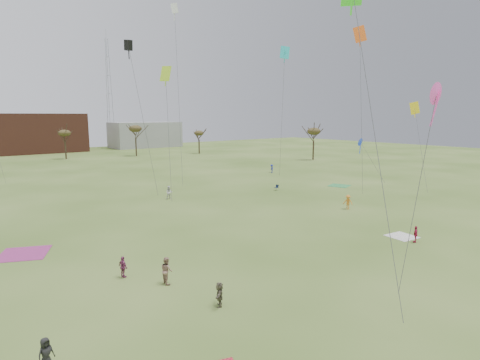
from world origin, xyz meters
TOP-DOWN VIEW (x-y plane):
  - ground at (0.00, 0.00)m, footprint 260.00×260.00m
  - spectator_fore_a at (11.52, 0.67)m, footprint 0.96×0.72m
  - spectator_fore_b at (-10.62, 6.74)m, footprint 0.78×0.97m
  - spectator_fore_c at (-9.68, 1.78)m, footprint 1.21×1.40m
  - flyer_mid_a at (-19.43, 1.72)m, footprint 0.87×0.70m
  - flyer_mid_b at (17.42, 12.49)m, footprint 1.06×1.33m
  - spectator_mid_d at (-12.59, 9.57)m, footprint 0.58×0.99m
  - spectator_mid_e at (2.97, 31.58)m, footprint 1.09×1.00m
  - flyer_far_c at (31.50, 41.45)m, footprint 0.98×1.24m
  - blanket_cream at (12.17, 2.32)m, footprint 2.73×2.73m
  - blanket_plum at (-17.25, 19.50)m, footprint 4.95×4.95m
  - blanket_olive at (30.00, 23.50)m, footprint 4.03×4.03m
  - camp_chair_right at (19.09, 27.03)m, footprint 0.62×0.58m
  - kites_aloft at (5.48, 27.87)m, footprint 77.05×61.98m
  - tree_line at (-2.85, 79.12)m, footprint 117.44×49.32m
  - building_brick at (5.00, 120.00)m, footprint 26.00×16.00m
  - building_grey at (40.00, 118.00)m, footprint 24.00×12.00m
  - radio_tower at (30.00, 125.00)m, footprint 1.51×1.72m

SIDE VIEW (x-z plane):
  - ground at x=0.00m, z-range 0.00..0.00m
  - blanket_cream at x=12.17m, z-range -0.01..0.02m
  - blanket_plum at x=-17.25m, z-range -0.01..0.02m
  - blanket_olive at x=30.00m, z-range -0.01..0.02m
  - camp_chair_right at x=19.09m, z-range -0.18..0.69m
  - spectator_fore_a at x=11.52m, z-range 0.00..1.52m
  - spectator_fore_c at x=-9.68m, z-range 0.00..1.53m
  - flyer_mid_a at x=-19.43m, z-range 0.00..1.55m
  - spectator_mid_d at x=-12.59m, z-range 0.00..1.57m
  - flyer_far_c at x=31.50m, z-range 0.00..1.68m
  - flyer_mid_b at x=17.42m, z-range 0.00..1.80m
  - spectator_mid_e at x=2.97m, z-range 0.00..1.82m
  - spectator_fore_b at x=-10.62m, z-range 0.00..1.89m
  - building_grey at x=40.00m, z-range 0.00..9.00m
  - building_brick at x=5.00m, z-range 0.00..12.00m
  - tree_line at x=-2.85m, z-range 2.63..11.54m
  - radio_tower at x=30.00m, z-range -1.29..39.71m
  - kites_aloft at x=5.48m, z-range 5.96..33.78m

